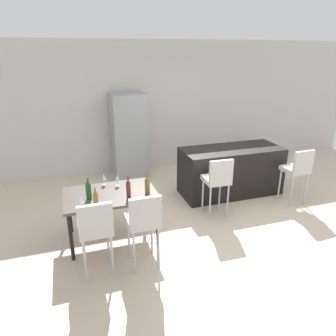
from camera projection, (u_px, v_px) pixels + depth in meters
ground_plane at (217, 213)px, 5.50m from camera, size 10.00×10.00×0.00m
back_wall at (170, 106)px, 7.32m from camera, size 10.00×0.12×2.90m
kitchen_island at (230, 171)px, 6.15m from camera, size 1.94×0.82×0.92m
bar_chair_left at (218, 178)px, 5.16m from camera, size 0.41×0.41×1.05m
bar_chair_middle at (298, 168)px, 5.62m from camera, size 0.42×0.42×1.05m
dining_table at (111, 198)px, 4.55m from camera, size 1.32×0.87×0.74m
dining_chair_near at (95, 227)px, 3.74m from camera, size 0.41×0.41×1.05m
dining_chair_far at (144, 219)px, 3.91m from camera, size 0.40×0.40×1.05m
wine_bottle_middle at (147, 186)px, 4.47m from camera, size 0.07×0.07×0.32m
wine_bottle_inner at (96, 199)px, 4.10m from camera, size 0.06×0.06×0.28m
wine_bottle_near at (128, 190)px, 4.33m from camera, size 0.06×0.06×0.33m
wine_bottle_end at (89, 191)px, 4.31m from camera, size 0.08×0.08×0.31m
wine_glass_left at (81, 200)px, 4.04m from camera, size 0.07×0.07×0.17m
wine_glass_right at (104, 177)px, 4.77m from camera, size 0.07×0.07×0.17m
wine_glass_far at (117, 178)px, 4.74m from camera, size 0.07×0.07×0.17m
refrigerator at (129, 137)px, 6.80m from camera, size 0.72×0.68×1.84m
potted_plant at (250, 150)px, 7.88m from camera, size 0.37×0.37×0.57m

